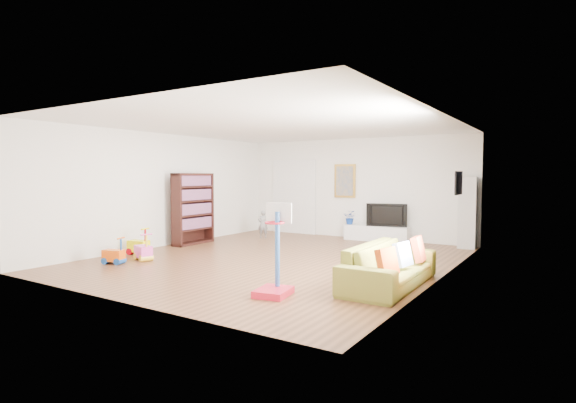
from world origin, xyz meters
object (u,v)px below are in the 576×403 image
Objects in this scene: sofa at (389,265)px; basketball_hoop at (273,249)px; media_console at (377,233)px; bookshelf at (193,209)px.

basketball_hoop reaches higher than sofa.
media_console is 0.96× the size of bookshelf.
basketball_hoop is at bearing 139.07° from sofa.
sofa is at bearing -67.68° from media_console.
basketball_hoop is at bearing -35.16° from bookshelf.
media_console is at bearing 86.45° from basketball_hoop.
sofa is (1.93, -4.45, 0.12)m from media_console.
basketball_hoop is at bearing -83.96° from media_console.
media_console is 0.77× the size of sofa.
bookshelf is at bearing 74.47° from sofa.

